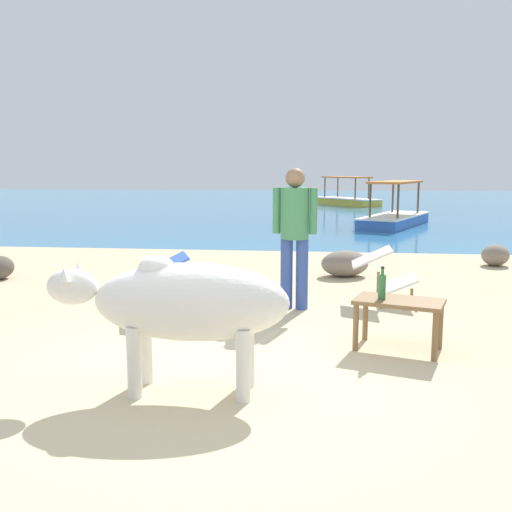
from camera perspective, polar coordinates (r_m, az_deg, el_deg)
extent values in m
cube|color=#CCB78E|center=(4.51, -4.03, -12.50)|extent=(18.00, 14.00, 0.04)
cube|color=teal|center=(26.19, 4.91, 5.07)|extent=(60.00, 36.00, 0.03)
cylinder|color=silver|center=(4.17, -12.10, -10.38)|extent=(0.10, 0.10, 0.52)
cylinder|color=silver|center=(4.44, -11.00, -9.19)|extent=(0.10, 0.10, 0.52)
cylinder|color=silver|center=(4.02, -1.30, -10.93)|extent=(0.10, 0.10, 0.52)
cylinder|color=silver|center=(4.29, -0.87, -9.64)|extent=(0.10, 0.10, 0.52)
ellipsoid|color=silver|center=(4.10, -6.50, -4.58)|extent=(1.42, 0.57, 0.56)
ellipsoid|color=silver|center=(4.34, -17.90, -2.95)|extent=(0.38, 0.24, 0.26)
cone|color=silver|center=(4.20, -18.67, -1.80)|extent=(0.10, 0.10, 0.09)
cone|color=silver|center=(4.44, -17.32, -1.19)|extent=(0.10, 0.10, 0.09)
ellipsoid|color=silver|center=(4.11, -9.92, -1.22)|extent=(0.27, 0.23, 0.19)
cube|color=brown|center=(5.23, 14.13, -4.45)|extent=(0.86, 0.65, 0.04)
cylinder|color=brown|center=(5.41, 17.95, -6.68)|extent=(0.05, 0.05, 0.43)
cylinder|color=brown|center=(5.07, 17.48, -7.70)|extent=(0.05, 0.05, 0.43)
cylinder|color=brown|center=(5.52, 10.89, -6.10)|extent=(0.05, 0.05, 0.43)
cylinder|color=brown|center=(5.18, 9.95, -7.06)|extent=(0.05, 0.05, 0.43)
cylinder|color=#2D6B38|center=(5.18, 12.50, -3.07)|extent=(0.07, 0.07, 0.22)
cylinder|color=#2D6B38|center=(5.15, 12.55, -1.55)|extent=(0.03, 0.03, 0.06)
cylinder|color=black|center=(5.14, 12.56, -1.13)|extent=(0.03, 0.03, 0.02)
cylinder|color=brown|center=(6.71, -4.66, -4.57)|extent=(0.04, 0.04, 0.14)
cylinder|color=brown|center=(6.22, -3.86, -5.65)|extent=(0.04, 0.04, 0.14)
cylinder|color=brown|center=(6.64, -8.20, -3.90)|extent=(0.04, 0.04, 0.34)
cylinder|color=brown|center=(6.13, -7.69, -4.94)|extent=(0.04, 0.04, 0.34)
cube|color=#3D66C6|center=(6.39, -6.12, -3.71)|extent=(0.59, 0.64, 0.21)
cube|color=#3D66C6|center=(6.30, -8.99, -0.93)|extent=(0.62, 0.65, 0.23)
cylinder|color=brown|center=(7.36, 15.32, -3.68)|extent=(0.04, 0.04, 0.14)
cylinder|color=brown|center=(6.86, 15.88, -4.60)|extent=(0.04, 0.04, 0.14)
cylinder|color=brown|center=(7.30, 12.12, -2.87)|extent=(0.04, 0.04, 0.34)
cylinder|color=brown|center=(6.79, 12.45, -3.74)|extent=(0.04, 0.04, 0.34)
cube|color=silver|center=(7.05, 13.98, -2.76)|extent=(0.44, 0.53, 0.21)
cube|color=silver|center=(6.96, 11.52, -0.08)|extent=(0.47, 0.53, 0.23)
cylinder|color=#334C99|center=(6.57, 4.62, -1.83)|extent=(0.14, 0.14, 0.82)
cylinder|color=#334C99|center=(6.60, 3.07, -1.77)|extent=(0.14, 0.14, 0.82)
cylinder|color=#428956|center=(6.50, 3.91, 4.28)|extent=(0.32, 0.32, 0.58)
cylinder|color=#428956|center=(6.46, 5.76, 4.49)|extent=(0.09, 0.09, 0.52)
cylinder|color=#428956|center=(6.53, 2.08, 4.57)|extent=(0.09, 0.09, 0.52)
sphere|color=#997051|center=(6.48, 3.94, 7.81)|extent=(0.22, 0.22, 0.22)
ellipsoid|color=gray|center=(10.35, 22.83, 0.08)|extent=(0.61, 0.64, 0.36)
ellipsoid|color=gray|center=(8.70, 8.89, -0.75)|extent=(0.89, 0.79, 0.39)
cube|color=#3866B7|center=(16.95, 13.69, 3.40)|extent=(2.42, 3.74, 0.28)
cube|color=white|center=(16.93, 13.71, 3.94)|extent=(2.50, 3.83, 0.04)
cylinder|color=brown|center=(15.76, 14.03, 5.25)|extent=(0.06, 0.06, 0.95)
cylinder|color=brown|center=(15.99, 11.36, 5.39)|extent=(0.06, 0.06, 0.95)
cylinder|color=brown|center=(17.85, 15.92, 5.55)|extent=(0.06, 0.06, 0.95)
cylinder|color=brown|center=(18.05, 13.53, 5.68)|extent=(0.06, 0.06, 0.95)
cube|color=orange|center=(16.88, 13.83, 7.19)|extent=(1.84, 2.69, 0.06)
cube|color=gold|center=(26.45, 8.98, 5.37)|extent=(3.06, 3.53, 0.28)
cube|color=white|center=(26.44, 8.99, 5.71)|extent=(3.15, 3.62, 0.04)
cylinder|color=brown|center=(27.02, 6.91, 6.78)|extent=(0.06, 0.06, 0.95)
cylinder|color=brown|center=(27.50, 8.19, 6.79)|extent=(0.06, 0.06, 0.95)
cylinder|color=brown|center=(25.35, 9.91, 6.59)|extent=(0.06, 0.06, 0.95)
cylinder|color=brown|center=(25.85, 11.21, 6.60)|extent=(0.06, 0.06, 0.95)
cube|color=orange|center=(26.41, 9.04, 7.79)|extent=(2.27, 2.57, 0.06)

